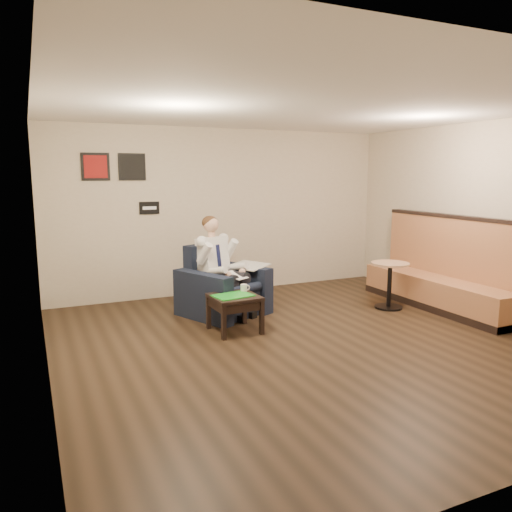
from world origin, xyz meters
name	(u,v)px	position (x,y,z in m)	size (l,w,h in m)	color
ground	(314,342)	(0.00, 0.00, 0.00)	(6.00, 6.00, 0.00)	black
wall_back	(225,212)	(0.00, 3.00, 1.40)	(6.00, 0.02, 2.80)	beige
wall_left	(40,244)	(-3.00, 0.00, 1.40)	(0.02, 6.00, 2.80)	beige
wall_right	(496,219)	(3.00, 0.00, 1.40)	(0.02, 6.00, 2.80)	beige
ceiling	(318,106)	(0.00, 0.00, 2.80)	(6.00, 6.00, 0.02)	white
seating_sign	(149,208)	(-1.30, 2.98, 1.50)	(0.32, 0.02, 0.20)	black
art_print_left	(96,167)	(-2.10, 2.98, 2.15)	(0.42, 0.03, 0.42)	maroon
art_print_right	(132,167)	(-1.55, 2.98, 2.15)	(0.42, 0.03, 0.42)	black
armchair	(224,281)	(-0.55, 1.63, 0.50)	(1.04, 1.04, 1.00)	black
seated_man	(230,269)	(-0.50, 1.51, 0.69)	(0.65, 0.98, 1.37)	silver
lap_papers	(235,275)	(-0.46, 1.41, 0.62)	(0.23, 0.33, 0.01)	white
newspaper	(248,265)	(-0.13, 1.70, 0.68)	(0.44, 0.55, 0.01)	silver
side_table	(235,313)	(-0.72, 0.81, 0.24)	(0.59, 0.59, 0.48)	black
green_folder	(233,296)	(-0.75, 0.78, 0.49)	(0.48, 0.34, 0.01)	green
coffee_mug	(244,288)	(-0.53, 0.94, 0.54)	(0.09, 0.09, 0.10)	white
smartphone	(233,292)	(-0.67, 0.98, 0.49)	(0.15, 0.08, 0.01)	black
banquette	(439,263)	(2.59, 0.61, 0.70)	(0.65, 2.73, 1.40)	#A0653E
cafe_table	(389,285)	(1.87, 0.88, 0.36)	(0.57, 0.57, 0.71)	tan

